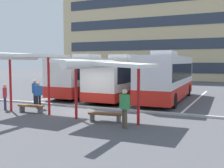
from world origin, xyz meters
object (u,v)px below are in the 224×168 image
bench_0 (31,107)px  waiting_shelter_1 (103,65)px  coach_bus_2 (167,78)px  waiting_passenger_2 (5,95)px  bench_1 (105,115)px  coach_bus_1 (130,77)px  waiting_passenger_0 (125,105)px  waiting_passenger_1 (38,93)px  waiting_passenger_3 (35,90)px  waiting_shelter_0 (25,58)px  coach_bus_0 (95,76)px

bench_0 → waiting_shelter_1: size_ratio=0.32×
coach_bus_2 → waiting_passenger_2: 11.62m
bench_1 → coach_bus_2: bearing=83.9°
bench_0 → bench_1: (5.03, -0.42, 0.00)m
coach_bus_1 → waiting_passenger_0: bearing=-70.0°
waiting_passenger_1 → waiting_passenger_2: bearing=-138.1°
coach_bus_1 → bench_1: 9.97m
bench_1 → waiting_passenger_3: size_ratio=0.98×
coach_bus_1 → bench_1: bearing=-75.8°
coach_bus_1 → waiting_passenger_2: 10.27m
waiting_shelter_0 → waiting_passenger_1: waiting_shelter_0 is taller
coach_bus_0 → bench_0: 9.76m
coach_bus_1 → waiting_shelter_1: 10.18m
bench_0 → waiting_passenger_0: 6.56m
coach_bus_0 → coach_bus_1: coach_bus_0 is taller
bench_0 → waiting_passenger_3: 2.71m
coach_bus_1 → waiting_passenger_1: coach_bus_1 is taller
bench_1 → waiting_passenger_0: bearing=-32.0°
coach_bus_1 → coach_bus_2: bearing=-12.7°
waiting_shelter_0 → waiting_shelter_1: (5.03, -0.27, -0.36)m
coach_bus_2 → waiting_passenger_0: 9.71m
waiting_passenger_1 → waiting_passenger_3: waiting_passenger_3 is taller
waiting_passenger_0 → waiting_passenger_1: waiting_passenger_0 is taller
waiting_shelter_1 → waiting_passenger_2: waiting_shelter_1 is taller
waiting_passenger_1 → waiting_shelter_1: bearing=-19.8°
waiting_shelter_1 → bench_1: 2.48m
waiting_passenger_2 → waiting_passenger_1: bearing=41.9°
waiting_shelter_1 → waiting_passenger_1: waiting_shelter_1 is taller
coach_bus_1 → waiting_shelter_0: 10.02m
waiting_passenger_3 → waiting_passenger_2: bearing=-104.4°
coach_bus_0 → bench_0: size_ratio=7.21×
waiting_passenger_2 → waiting_passenger_3: bearing=75.6°
waiting_shelter_1 → coach_bus_1: bearing=103.8°
waiting_passenger_1 → bench_0: bearing=-66.8°
waiting_passenger_0 → waiting_passenger_1: (-6.98, 2.64, -0.07)m
coach_bus_0 → waiting_passenger_3: size_ratio=6.60×
waiting_shelter_1 → bench_0: bearing=172.5°
coach_bus_2 → bench_0: size_ratio=6.44×
waiting_shelter_1 → waiting_passenger_2: 7.37m
bench_0 → waiting_passenger_3: size_ratio=0.92×
bench_0 → bench_1: size_ratio=0.93×
waiting_shelter_1 → bench_1: size_ratio=2.95×
waiting_shelter_1 → waiting_passenger_3: waiting_shelter_1 is taller
coach_bus_0 → waiting_passenger_1: coach_bus_0 is taller
waiting_shelter_0 → waiting_passenger_3: bearing=121.1°
coach_bus_1 → waiting_shelter_1: bearing=-76.2°
waiting_shelter_0 → waiting_shelter_1: 5.05m
coach_bus_1 → waiting_passenger_3: 8.17m
waiting_shelter_0 → bench_1: 5.77m
waiting_shelter_1 → waiting_shelter_0: bearing=176.9°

